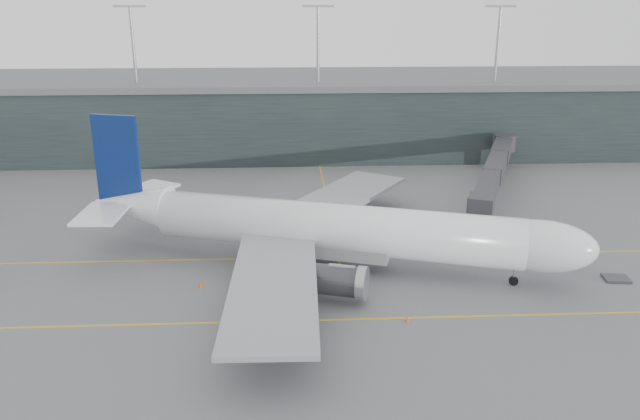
{
  "coord_description": "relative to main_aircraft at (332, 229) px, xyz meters",
  "views": [
    {
      "loc": [
        -0.89,
        -75.14,
        30.08
      ],
      "look_at": [
        2.74,
        -4.0,
        6.18
      ],
      "focal_mm": 35.0,
      "sensor_mm": 36.0,
      "label": 1
    }
  ],
  "objects": [
    {
      "name": "uld_a",
      "position": [
        -9.95,
        16.76,
        -3.7
      ],
      "size": [
        2.53,
        2.17,
        2.03
      ],
      "rotation": [
        0.0,
        0.0,
        -0.19
      ],
      "color": "#343439",
      "rests_on": "ground"
    },
    {
      "name": "cone_wing_port",
      "position": [
        7.11,
        18.89,
        -4.4
      ],
      "size": [
        0.47,
        0.47,
        0.74
      ],
      "primitive_type": "cone",
      "color": "orange",
      "rests_on": "ground"
    },
    {
      "name": "cone_nose",
      "position": [
        27.92,
        0.21,
        -4.44
      ],
      "size": [
        0.42,
        0.42,
        0.67
      ],
      "primitive_type": "cone",
      "color": "#F65A0D",
      "rests_on": "ground"
    },
    {
      "name": "taxiline_lead_main",
      "position": [
        1.04,
        26.8,
        -4.76
      ],
      "size": [
        0.25,
        60.0,
        0.02
      ],
      "primitive_type": "cube",
      "color": "gold",
      "rests_on": "ground"
    },
    {
      "name": "uld_c",
      "position": [
        -4.32,
        16.38,
        -3.86
      ],
      "size": [
        2.28,
        2.03,
        1.74
      ],
      "rotation": [
        0.0,
        0.0,
        -0.3
      ],
      "color": "#343439",
      "rests_on": "ground"
    },
    {
      "name": "main_aircraft",
      "position": [
        0.0,
        0.0,
        0.0
      ],
      "size": [
        59.36,
        54.64,
        17.01
      ],
      "rotation": [
        0.0,
        0.0,
        -0.3
      ],
      "color": "white",
      "rests_on": "ground"
    },
    {
      "name": "taxiline_b",
      "position": [
        -3.96,
        -13.2,
        -4.76
      ],
      "size": [
        160.0,
        0.25,
        0.02
      ],
      "primitive_type": "cube",
      "color": "gold",
      "rests_on": "ground"
    },
    {
      "name": "ground",
      "position": [
        -3.96,
        6.8,
        -4.77
      ],
      "size": [
        320.0,
        320.0,
        0.0
      ],
      "primitive_type": "plane",
      "color": "#5D5D62",
      "rests_on": "ground"
    },
    {
      "name": "baggage_dolly",
      "position": [
        32.12,
        -5.44,
        -4.61
      ],
      "size": [
        3.03,
        2.55,
        0.28
      ],
      "primitive_type": "cube",
      "rotation": [
        0.0,
        0.0,
        -0.13
      ],
      "color": "#343438",
      "rests_on": "ground"
    },
    {
      "name": "cone_tail",
      "position": [
        -14.9,
        -5.07,
        -4.39
      ],
      "size": [
        0.48,
        0.48,
        0.77
      ],
      "primitive_type": "cone",
      "color": "#D5540B",
      "rests_on": "ground"
    },
    {
      "name": "gse_cart",
      "position": [
        28.32,
        -0.6,
        -4.02
      ],
      "size": [
        2.1,
        1.47,
        1.35
      ],
      "rotation": [
        0.0,
        0.0,
        -0.11
      ],
      "color": "#A2140B",
      "rests_on": "ground"
    },
    {
      "name": "terminal",
      "position": [
        -3.96,
        64.8,
        2.85
      ],
      "size": [
        240.0,
        36.0,
        29.0
      ],
      "color": "#1D2828",
      "rests_on": "ground"
    },
    {
      "name": "taxiline_a",
      "position": [
        -3.96,
        2.8,
        -4.76
      ],
      "size": [
        160.0,
        0.25,
        0.02
      ],
      "primitive_type": "cube",
      "color": "gold",
      "rests_on": "ground"
    },
    {
      "name": "cone_wing_stbd",
      "position": [
        6.53,
        -13.97,
        -4.46
      ],
      "size": [
        0.39,
        0.39,
        0.62
      ],
      "primitive_type": "cone",
      "color": "#F6480D",
      "rests_on": "ground"
    },
    {
      "name": "uld_b",
      "position": [
        -4.94,
        17.73,
        -3.92
      ],
      "size": [
        2.07,
        1.8,
        1.62
      ],
      "rotation": [
        0.0,
        0.0,
        0.23
      ],
      "color": "#343439",
      "rests_on": "ground"
    },
    {
      "name": "jet_bridge",
      "position": [
        26.29,
        28.75,
        0.07
      ],
      "size": [
        19.33,
        44.67,
        6.47
      ],
      "rotation": [
        0.0,
        0.0,
        -0.4
      ],
      "color": "#2D2D33",
      "rests_on": "ground"
    }
  ]
}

